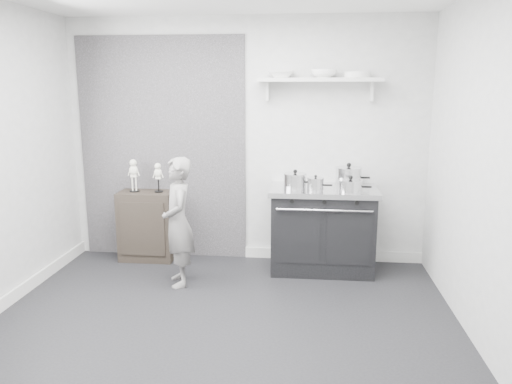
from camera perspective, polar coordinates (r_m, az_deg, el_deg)
ground at (r=4.26m, az=-4.21°, el=-15.36°), size 4.00×4.00×0.00m
room_shell at (r=3.96m, az=-5.47°, el=7.37°), size 4.02×3.62×2.71m
wall_shelf at (r=5.40m, az=7.25°, el=12.49°), size 1.30×0.26×0.24m
stove at (r=5.41m, az=7.59°, el=-4.17°), size 1.13×0.70×0.91m
side_cabinet at (r=5.84m, az=-12.30°, el=-3.77°), size 0.61×0.35×0.79m
child at (r=4.98m, az=-8.89°, el=-3.42°), size 0.45×0.55×1.29m
pot_front_left at (r=5.19m, az=4.49°, el=1.25°), size 0.33×0.24×0.21m
pot_back_right at (r=5.42m, az=10.53°, el=1.75°), size 0.37×0.28×0.25m
pot_front_right at (r=5.12m, az=10.75°, el=0.70°), size 0.34×0.25×0.17m
pot_front_center at (r=5.12m, az=6.83°, el=0.90°), size 0.26×0.17×0.17m
skeleton_full at (r=5.75m, az=-13.81°, el=2.11°), size 0.12×0.08×0.42m
skeleton_torso at (r=5.66m, az=-11.12°, el=1.87°), size 0.11×0.07×0.38m
bowl_large at (r=5.40m, az=2.93°, el=13.27°), size 0.28×0.28×0.07m
bowl_small at (r=5.39m, az=7.75°, el=13.26°), size 0.27×0.27×0.08m
plate_stack at (r=5.41m, az=11.47°, el=13.00°), size 0.28×0.28×0.06m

